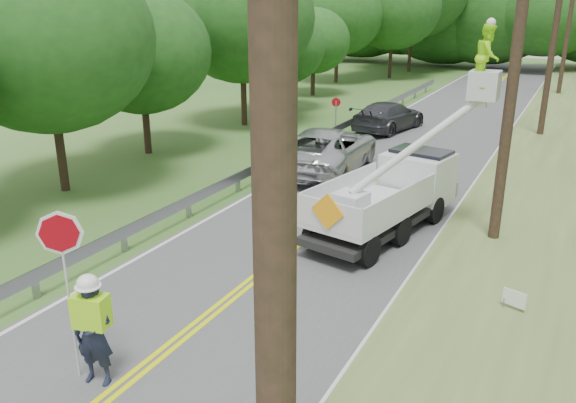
% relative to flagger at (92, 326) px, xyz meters
% --- Properties ---
extents(ground, '(140.00, 140.00, 0.00)m').
position_rel_flagger_xyz_m(ground, '(0.47, 0.73, -1.18)').
color(ground, '#305E20').
rests_on(ground, ground).
extents(road, '(7.20, 96.00, 0.03)m').
position_rel_flagger_xyz_m(road, '(0.47, 14.73, -1.17)').
color(road, '#4D4E50').
rests_on(road, ground).
extents(guardrail, '(0.18, 48.00, 0.77)m').
position_rel_flagger_xyz_m(guardrail, '(-3.55, 15.64, -0.63)').
color(guardrail, gray).
rests_on(guardrail, ground).
extents(utility_poles, '(1.60, 43.30, 10.00)m').
position_rel_flagger_xyz_m(utility_poles, '(5.47, 17.75, 4.09)').
color(utility_poles, black).
rests_on(utility_poles, ground).
extents(treeline_left, '(12.17, 56.68, 12.03)m').
position_rel_flagger_xyz_m(treeline_left, '(-9.51, 32.88, 4.77)').
color(treeline_left, '#332319').
rests_on(treeline_left, ground).
extents(treeline_horizon, '(56.04, 14.57, 11.07)m').
position_rel_flagger_xyz_m(treeline_horizon, '(1.93, 56.99, 4.32)').
color(treeline_horizon, '#1D4A17').
rests_on(treeline_horizon, ground).
extents(flagger, '(1.20, 0.62, 3.27)m').
position_rel_flagger_xyz_m(flagger, '(0.00, 0.00, 0.00)').
color(flagger, '#191E33').
rests_on(flagger, road).
extents(bucket_truck, '(4.39, 6.31, 6.06)m').
position_rel_flagger_xyz_m(bucket_truck, '(2.71, 10.08, 0.25)').
color(bucket_truck, black).
rests_on(bucket_truck, road).
extents(suv_silver, '(3.55, 6.70, 1.80)m').
position_rel_flagger_xyz_m(suv_silver, '(-1.82, 14.64, -0.26)').
color(suv_silver, '#B9BBC0').
rests_on(suv_silver, road).
extents(suv_darkgrey, '(3.07, 5.55, 1.52)m').
position_rel_flagger_xyz_m(suv_darkgrey, '(-1.99, 23.38, -0.40)').
color(suv_darkgrey, '#3A3B42').
rests_on(suv_darkgrey, road).
extents(stop_sign_permanent, '(0.45, 0.14, 2.14)m').
position_rel_flagger_xyz_m(stop_sign_permanent, '(-3.61, 19.90, 0.20)').
color(stop_sign_permanent, gray).
rests_on(stop_sign_permanent, ground).
extents(yard_sign, '(0.50, 0.19, 0.75)m').
position_rel_flagger_xyz_m(yard_sign, '(6.48, 5.68, -0.64)').
color(yard_sign, white).
rests_on(yard_sign, ground).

